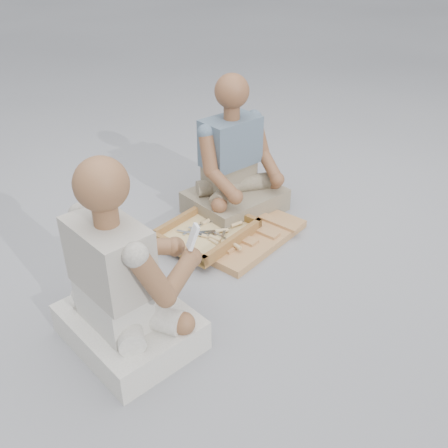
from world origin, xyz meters
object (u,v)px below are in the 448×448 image
carved_panel (243,234)px  tool_tray (207,232)px  companion (234,169)px  craftsman (124,286)px

carved_panel → tool_tray: 0.21m
companion → tool_tray: bearing=25.7°
craftsman → carved_panel: bearing=104.7°
carved_panel → craftsman: craftsman is taller
tool_tray → craftsman: craftsman is taller
carved_panel → craftsman: bearing=-151.8°
tool_tray → companion: size_ratio=0.73×
carved_panel → companion: companion is taller
craftsman → tool_tray: bearing=115.2°
carved_panel → tool_tray: tool_tray is taller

